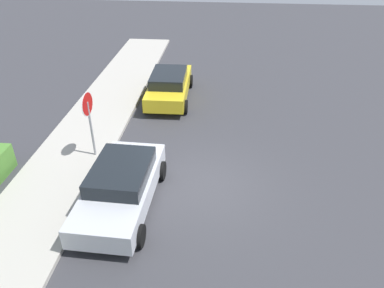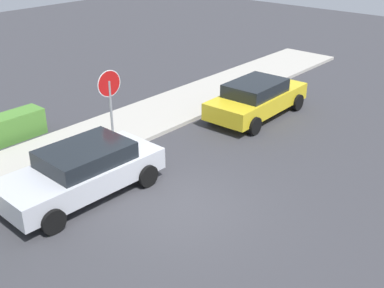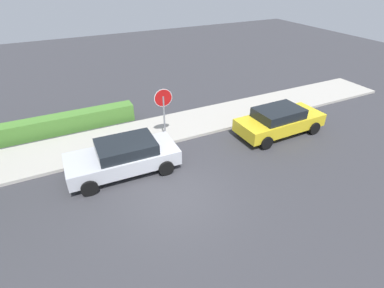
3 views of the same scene
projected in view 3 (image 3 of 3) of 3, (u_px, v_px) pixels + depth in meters
The scene contains 6 objects.
ground_plane at pixel (175, 197), 11.14m from camera, with size 60.00×60.00×0.00m, color #38383D.
sidewalk_curb at pixel (136, 136), 14.87m from camera, with size 32.00×2.83×0.14m, color #B2ADA3.
stop_sign at pixel (164, 105), 13.77m from camera, with size 0.85×0.08×2.61m.
parked_car_silver at pixel (124, 156), 12.13m from camera, with size 4.49×2.19×1.37m.
parked_car_yellow at pixel (279, 120), 14.85m from camera, with size 4.50×2.06×1.39m.
front_yard_hedge at pixel (57, 125), 15.06m from camera, with size 7.78×0.80×0.90m.
Camera 3 is at (-3.21, -7.87, 7.50)m, focal length 28.00 mm.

